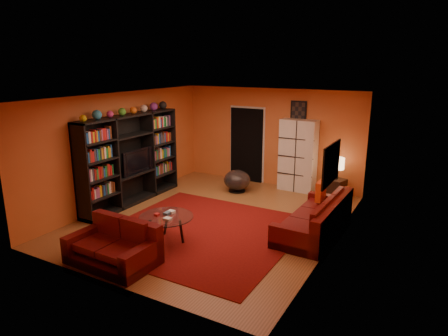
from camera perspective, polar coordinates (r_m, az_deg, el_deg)
The scene contains 20 objects.
floor at distance 8.63m, azimuth -1.37°, elevation -7.30°, with size 6.00×6.00×0.00m, color brown.
ceiling at distance 8.02m, azimuth -1.49°, elevation 10.17°, with size 6.00×6.00×0.00m, color white.
wall_back at distance 10.86m, azimuth 6.70°, elevation 4.40°, with size 6.00×6.00×0.00m, color #C9602C.
wall_front at distance 5.96m, azimuth -16.37°, elevation -4.95°, with size 6.00×6.00×0.00m, color #C9602C.
wall_left at distance 9.71m, azimuth -14.23°, elevation 2.80°, with size 6.00×6.00×0.00m, color #C9602C.
wall_right at distance 7.32m, azimuth 15.67°, elevation -1.22°, with size 6.00×6.00×0.00m, color #C9602C.
rug at distance 8.03m, azimuth -3.33°, elevation -9.03°, with size 3.60×3.60×0.01m, color #550A09.
doorway at distance 11.16m, azimuth 3.25°, elevation 3.29°, with size 0.95×0.10×2.04m, color black.
wall_art_right at distance 6.96m, azimuth 15.08°, elevation 0.57°, with size 0.03×1.00×0.70m, color black.
wall_art_back at distance 10.47m, azimuth 10.60°, elevation 8.01°, with size 0.42×0.03×0.52m, color black.
entertainment_unit at distance 9.62m, azimuth -13.16°, elevation 1.21°, with size 0.45×3.00×2.10m, color black.
tv at distance 9.64m, azimuth -12.67°, elevation 1.02°, with size 0.13×1.00×0.58m, color black.
sofa at distance 8.07m, azimuth 13.32°, elevation -7.17°, with size 0.99×2.30×0.85m.
loveseat at distance 7.04m, azimuth -15.17°, elevation -10.67°, with size 1.49×0.92×0.85m.
throw_pillow at distance 8.68m, azimuth 13.65°, elevation -3.18°, with size 0.12×0.42×0.42m, color #D84418.
coffee_table at distance 7.50m, azimuth -8.26°, elevation -7.20°, with size 1.00×1.00×0.50m.
storage_cabinet at distance 10.46m, azimuth 10.51°, elevation 1.76°, with size 0.93×0.41×1.86m, color silver.
bowl_chair at distance 10.33m, azimuth 1.87°, elevation -1.76°, with size 0.69×0.69×0.56m.
side_table at distance 10.17m, azimuth 15.66°, elevation -2.90°, with size 0.40×0.40×0.50m, color black.
table_lamp at distance 10.00m, azimuth 15.91°, elevation 0.55°, with size 0.32×0.32×0.54m.
Camera 1 is at (4.09, -6.87, 3.26)m, focal length 32.00 mm.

